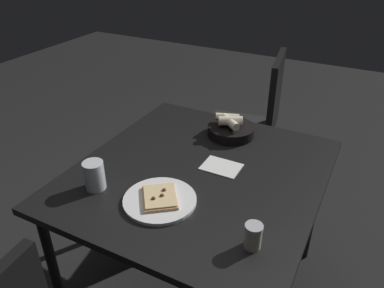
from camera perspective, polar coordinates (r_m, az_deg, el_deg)
ground at (r=2.08m, az=0.84°, el=-20.87°), size 8.00×8.00×0.00m
dining_table at (r=1.61m, az=1.01°, el=-5.81°), size 0.99×1.06×0.73m
pizza_plate at (r=1.41m, az=-4.89°, el=-8.34°), size 0.27×0.27×0.04m
bread_basket at (r=1.84m, az=5.84°, el=2.33°), size 0.23×0.23×0.11m
beer_glass at (r=1.50m, az=-14.52°, el=-4.83°), size 0.08×0.08×0.12m
pepper_shaker at (r=1.23m, az=9.20°, el=-13.76°), size 0.06×0.06×0.09m
napkin at (r=1.60m, az=4.46°, el=-3.45°), size 0.16×0.12×0.00m
chair_near at (r=2.43m, az=9.42°, el=3.72°), size 0.51×0.51×0.96m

